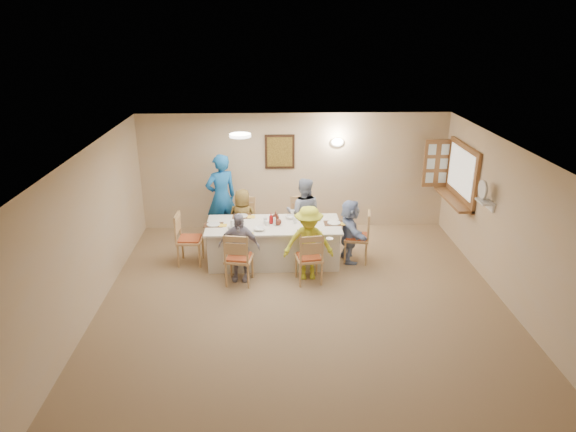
{
  "coord_description": "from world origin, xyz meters",
  "views": [
    {
      "loc": [
        -0.5,
        -7.02,
        4.28
      ],
      "look_at": [
        -0.2,
        1.4,
        1.05
      ],
      "focal_mm": 32.0,
      "sensor_mm": 36.0,
      "label": 1
    }
  ],
  "objects_px": {
    "chair_right_end": "(356,236)",
    "diner_back_left": "(243,219)",
    "chair_back_right": "(303,222)",
    "diner_right_end": "(350,231)",
    "diner_back_right": "(304,213)",
    "diner_front_right": "(309,243)",
    "chair_left_end": "(190,239)",
    "dining_table": "(274,243)",
    "desk_fan": "(484,193)",
    "diner_front_left": "(239,247)",
    "serving_hatch": "(462,174)",
    "chair_front_left": "(239,257)",
    "chair_back_left": "(243,222)",
    "caregiver": "(221,197)",
    "chair_front_right": "(309,257)",
    "condiment_ketchup": "(271,218)"
  },
  "relations": [
    {
      "from": "chair_right_end",
      "to": "diner_right_end",
      "type": "bearing_deg",
      "value": -79.74
    },
    {
      "from": "caregiver",
      "to": "diner_back_left",
      "type": "bearing_deg",
      "value": 105.65
    },
    {
      "from": "diner_back_left",
      "to": "diner_front_left",
      "type": "height_order",
      "value": "diner_front_left"
    },
    {
      "from": "caregiver",
      "to": "dining_table",
      "type": "bearing_deg",
      "value": 104.29
    },
    {
      "from": "chair_back_left",
      "to": "diner_back_right",
      "type": "xyz_separation_m",
      "value": [
        1.2,
        -0.12,
        0.23
      ]
    },
    {
      "from": "chair_left_end",
      "to": "diner_back_right",
      "type": "distance_m",
      "value": 2.27
    },
    {
      "from": "chair_back_right",
      "to": "diner_right_end",
      "type": "bearing_deg",
      "value": -56.16
    },
    {
      "from": "serving_hatch",
      "to": "chair_left_end",
      "type": "distance_m",
      "value": 5.35
    },
    {
      "from": "chair_front_right",
      "to": "caregiver",
      "type": "xyz_separation_m",
      "value": [
        -1.65,
        1.95,
        0.43
      ]
    },
    {
      "from": "chair_left_end",
      "to": "chair_right_end",
      "type": "distance_m",
      "value": 3.1
    },
    {
      "from": "diner_back_right",
      "to": "diner_right_end",
      "type": "distance_m",
      "value": 1.07
    },
    {
      "from": "chair_back_right",
      "to": "diner_back_right",
      "type": "xyz_separation_m",
      "value": [
        0.0,
        -0.12,
        0.23
      ]
    },
    {
      "from": "diner_back_left",
      "to": "diner_front_left",
      "type": "distance_m",
      "value": 1.36
    },
    {
      "from": "desk_fan",
      "to": "dining_table",
      "type": "distance_m",
      "value": 3.81
    },
    {
      "from": "diner_back_right",
      "to": "condiment_ketchup",
      "type": "bearing_deg",
      "value": 52.46
    },
    {
      "from": "chair_front_right",
      "to": "diner_right_end",
      "type": "bearing_deg",
      "value": -143.94
    },
    {
      "from": "diner_front_left",
      "to": "diner_front_right",
      "type": "height_order",
      "value": "diner_front_right"
    },
    {
      "from": "dining_table",
      "to": "diner_front_left",
      "type": "height_order",
      "value": "diner_front_left"
    },
    {
      "from": "chair_back_left",
      "to": "chair_front_left",
      "type": "bearing_deg",
      "value": -79.05
    },
    {
      "from": "desk_fan",
      "to": "diner_back_right",
      "type": "distance_m",
      "value": 3.37
    },
    {
      "from": "diner_front_right",
      "to": "condiment_ketchup",
      "type": "height_order",
      "value": "diner_front_right"
    },
    {
      "from": "chair_back_left",
      "to": "diner_back_left",
      "type": "height_order",
      "value": "diner_back_left"
    },
    {
      "from": "dining_table",
      "to": "desk_fan",
      "type": "bearing_deg",
      "value": -11.04
    },
    {
      "from": "dining_table",
      "to": "caregiver",
      "type": "relative_size",
      "value": 1.37
    },
    {
      "from": "chair_front_left",
      "to": "chair_right_end",
      "type": "height_order",
      "value": "chair_right_end"
    },
    {
      "from": "desk_fan",
      "to": "chair_front_left",
      "type": "bearing_deg",
      "value": -178.54
    },
    {
      "from": "diner_front_left",
      "to": "chair_right_end",
      "type": "bearing_deg",
      "value": 24.48
    },
    {
      "from": "diner_back_right",
      "to": "caregiver",
      "type": "xyz_separation_m",
      "value": [
        -1.65,
        0.47,
        0.19
      ]
    },
    {
      "from": "caregiver",
      "to": "diner_right_end",
      "type": "bearing_deg",
      "value": 126.92
    },
    {
      "from": "dining_table",
      "to": "chair_back_right",
      "type": "xyz_separation_m",
      "value": [
        0.6,
        0.8,
        0.11
      ]
    },
    {
      "from": "chair_left_end",
      "to": "diner_back_right",
      "type": "bearing_deg",
      "value": -69.97
    },
    {
      "from": "diner_front_right",
      "to": "chair_back_left",
      "type": "bearing_deg",
      "value": 129.38
    },
    {
      "from": "chair_right_end",
      "to": "diner_back_left",
      "type": "relative_size",
      "value": 0.81
    },
    {
      "from": "desk_fan",
      "to": "diner_back_left",
      "type": "relative_size",
      "value": 0.25
    },
    {
      "from": "chair_right_end",
      "to": "diner_front_right",
      "type": "distance_m",
      "value": 1.18
    },
    {
      "from": "desk_fan",
      "to": "caregiver",
      "type": "relative_size",
      "value": 0.17
    },
    {
      "from": "diner_back_left",
      "to": "desk_fan",
      "type": "bearing_deg",
      "value": 171.89
    },
    {
      "from": "chair_front_left",
      "to": "chair_back_left",
      "type": "bearing_deg",
      "value": -81.07
    },
    {
      "from": "desk_fan",
      "to": "chair_right_end",
      "type": "xyz_separation_m",
      "value": [
        -2.01,
        0.69,
        -1.06
      ]
    },
    {
      "from": "dining_table",
      "to": "diner_front_left",
      "type": "xyz_separation_m",
      "value": [
        -0.6,
        -0.68,
        0.24
      ]
    },
    {
      "from": "chair_back_left",
      "to": "caregiver",
      "type": "height_order",
      "value": "caregiver"
    },
    {
      "from": "chair_left_end",
      "to": "diner_back_left",
      "type": "xyz_separation_m",
      "value": [
        0.95,
        0.68,
        0.12
      ]
    },
    {
      "from": "serving_hatch",
      "to": "diner_right_end",
      "type": "distance_m",
      "value": 2.51
    },
    {
      "from": "serving_hatch",
      "to": "caregiver",
      "type": "distance_m",
      "value": 4.78
    },
    {
      "from": "serving_hatch",
      "to": "chair_front_left",
      "type": "distance_m",
      "value": 4.62
    },
    {
      "from": "chair_left_end",
      "to": "chair_right_end",
      "type": "relative_size",
      "value": 1.0
    },
    {
      "from": "chair_front_right",
      "to": "diner_back_left",
      "type": "distance_m",
      "value": 1.91
    },
    {
      "from": "chair_right_end",
      "to": "diner_front_right",
      "type": "xyz_separation_m",
      "value": [
        -0.95,
        -0.68,
        0.18
      ]
    },
    {
      "from": "diner_back_left",
      "to": "diner_front_right",
      "type": "height_order",
      "value": "diner_front_right"
    },
    {
      "from": "chair_back_left",
      "to": "diner_back_left",
      "type": "xyz_separation_m",
      "value": [
        0.0,
        -0.12,
        0.12
      ]
    }
  ]
}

